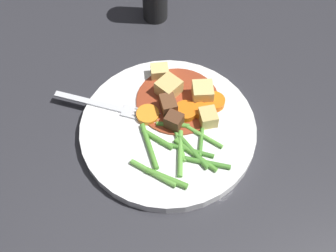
# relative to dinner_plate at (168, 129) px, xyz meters

# --- Properties ---
(ground_plane) EXTENTS (3.00, 3.00, 0.00)m
(ground_plane) POSITION_rel_dinner_plate_xyz_m (0.00, 0.00, -0.01)
(ground_plane) COLOR #2D2D33
(dinner_plate) EXTENTS (0.27, 0.27, 0.02)m
(dinner_plate) POSITION_rel_dinner_plate_xyz_m (0.00, 0.00, 0.00)
(dinner_plate) COLOR white
(dinner_plate) RESTS_ON ground_plane
(stew_sauce) EXTENTS (0.13, 0.13, 0.00)m
(stew_sauce) POSITION_rel_dinner_plate_xyz_m (0.05, -0.01, 0.01)
(stew_sauce) COLOR #93381E
(stew_sauce) RESTS_ON dinner_plate
(carrot_slice_0) EXTENTS (0.05, 0.05, 0.01)m
(carrot_slice_0) POSITION_rel_dinner_plate_xyz_m (0.04, -0.07, 0.01)
(carrot_slice_0) COLOR orange
(carrot_slice_0) RESTS_ON dinner_plate
(carrot_slice_1) EXTENTS (0.04, 0.04, 0.01)m
(carrot_slice_1) POSITION_rel_dinner_plate_xyz_m (0.02, -0.05, 0.02)
(carrot_slice_1) COLOR orange
(carrot_slice_1) RESTS_ON dinner_plate
(carrot_slice_2) EXTENTS (0.04, 0.04, 0.01)m
(carrot_slice_2) POSITION_rel_dinner_plate_xyz_m (0.02, -0.03, 0.02)
(carrot_slice_2) COLOR orange
(carrot_slice_2) RESTS_ON dinner_plate
(carrot_slice_3) EXTENTS (0.04, 0.04, 0.01)m
(carrot_slice_3) POSITION_rel_dinner_plate_xyz_m (0.02, 0.03, 0.01)
(carrot_slice_3) COLOR orange
(carrot_slice_3) RESTS_ON dinner_plate
(potato_chunk_0) EXTENTS (0.05, 0.05, 0.03)m
(potato_chunk_0) POSITION_rel_dinner_plate_xyz_m (0.06, -0.00, 0.02)
(potato_chunk_0) COLOR #DBBC6B
(potato_chunk_0) RESTS_ON dinner_plate
(potato_chunk_1) EXTENTS (0.03, 0.03, 0.03)m
(potato_chunk_1) POSITION_rel_dinner_plate_xyz_m (0.05, -0.05, 0.02)
(potato_chunk_1) COLOR #E5CC7A
(potato_chunk_1) RESTS_ON dinner_plate
(potato_chunk_2) EXTENTS (0.03, 0.03, 0.02)m
(potato_chunk_2) POSITION_rel_dinner_plate_xyz_m (0.10, 0.02, 0.02)
(potato_chunk_2) COLOR #E5CC7A
(potato_chunk_2) RESTS_ON dinner_plate
(potato_chunk_3) EXTENTS (0.03, 0.03, 0.02)m
(potato_chunk_3) POSITION_rel_dinner_plate_xyz_m (0.01, -0.06, 0.02)
(potato_chunk_3) COLOR #DBBC6B
(potato_chunk_3) RESTS_ON dinner_plate
(meat_chunk_0) EXTENTS (0.03, 0.03, 0.03)m
(meat_chunk_0) POSITION_rel_dinner_plate_xyz_m (0.00, -0.01, 0.02)
(meat_chunk_0) COLOR #56331E
(meat_chunk_0) RESTS_ON dinner_plate
(meat_chunk_1) EXTENTS (0.04, 0.03, 0.03)m
(meat_chunk_1) POSITION_rel_dinner_plate_xyz_m (0.03, 0.00, 0.02)
(meat_chunk_1) COLOR brown
(meat_chunk_1) RESTS_ON dinner_plate
(green_bean_0) EXTENTS (0.02, 0.07, 0.01)m
(green_bean_0) POSITION_rel_dinner_plate_xyz_m (-0.07, -0.06, 0.01)
(green_bean_0) COLOR #4C8E33
(green_bean_0) RESTS_ON dinner_plate
(green_bean_1) EXTENTS (0.08, 0.03, 0.01)m
(green_bean_1) POSITION_rel_dinner_plate_xyz_m (-0.02, -0.01, 0.01)
(green_bean_1) COLOR #66AD42
(green_bean_1) RESTS_ON dinner_plate
(green_bean_2) EXTENTS (0.05, 0.07, 0.01)m
(green_bean_2) POSITION_rel_dinner_plate_xyz_m (-0.01, -0.05, 0.01)
(green_bean_2) COLOR #66AD42
(green_bean_2) RESTS_ON dinner_plate
(green_bean_3) EXTENTS (0.04, 0.07, 0.01)m
(green_bean_3) POSITION_rel_dinner_plate_xyz_m (-0.08, 0.02, 0.01)
(green_bean_3) COLOR #66AD42
(green_bean_3) RESTS_ON dinner_plate
(green_bean_4) EXTENTS (0.05, 0.01, 0.01)m
(green_bean_4) POSITION_rel_dinner_plate_xyz_m (-0.03, -0.05, 0.01)
(green_bean_4) COLOR #4C8E33
(green_bean_4) RESTS_ON dinner_plate
(green_bean_5) EXTENTS (0.06, 0.05, 0.01)m
(green_bean_5) POSITION_rel_dinner_plate_xyz_m (-0.05, -0.04, 0.01)
(green_bean_5) COLOR #4C8E33
(green_bean_5) RESTS_ON dinner_plate
(green_bean_6) EXTENTS (0.08, 0.01, 0.01)m
(green_bean_6) POSITION_rel_dinner_plate_xyz_m (-0.05, -0.02, 0.01)
(green_bean_6) COLOR #66AD42
(green_bean_6) RESTS_ON dinner_plate
(green_bean_7) EXTENTS (0.04, 0.05, 0.01)m
(green_bean_7) POSITION_rel_dinner_plate_xyz_m (-0.03, 0.02, 0.01)
(green_bean_7) COLOR #599E38
(green_bean_7) RESTS_ON dinner_plate
(green_bean_8) EXTENTS (0.03, 0.08, 0.01)m
(green_bean_8) POSITION_rel_dinner_plate_xyz_m (-0.04, -0.03, 0.01)
(green_bean_8) COLOR #4C8E33
(green_bean_8) RESTS_ON dinner_plate
(green_bean_9) EXTENTS (0.03, 0.06, 0.01)m
(green_bean_9) POSITION_rel_dinner_plate_xyz_m (-0.09, -0.00, 0.01)
(green_bean_9) COLOR #599E38
(green_bean_9) RESTS_ON dinner_plate
(green_bean_10) EXTENTS (0.08, 0.03, 0.01)m
(green_bean_10) POSITION_rel_dinner_plate_xyz_m (-0.04, 0.03, 0.01)
(green_bean_10) COLOR #599E38
(green_bean_10) RESTS_ON dinner_plate
(green_bean_11) EXTENTS (0.01, 0.05, 0.01)m
(green_bean_11) POSITION_rel_dinner_plate_xyz_m (-0.00, -0.01, 0.01)
(green_bean_11) COLOR #599E38
(green_bean_11) RESTS_ON dinner_plate
(green_bean_12) EXTENTS (0.06, 0.06, 0.01)m
(green_bean_12) POSITION_rel_dinner_plate_xyz_m (-0.05, -0.04, 0.01)
(green_bean_12) COLOR #599E38
(green_bean_12) RESTS_ON dinner_plate
(fork) EXTENTS (0.06, 0.17, 0.00)m
(fork) POSITION_rel_dinner_plate_xyz_m (0.03, 0.09, 0.01)
(fork) COLOR silver
(fork) RESTS_ON dinner_plate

